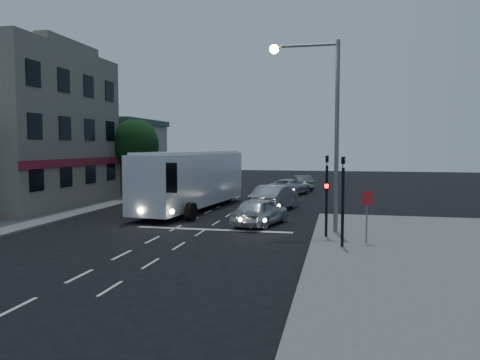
% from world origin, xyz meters
% --- Properties ---
extents(ground, '(120.00, 120.00, 0.00)m').
position_xyz_m(ground, '(0.00, 0.00, 0.00)').
color(ground, black).
extents(sidewalk_far, '(12.00, 50.00, 0.12)m').
position_xyz_m(sidewalk_far, '(-13.00, 8.00, 0.06)').
color(sidewalk_far, slate).
rests_on(sidewalk_far, ground).
extents(road_markings, '(8.00, 30.55, 0.01)m').
position_xyz_m(road_markings, '(1.29, 3.31, 0.00)').
color(road_markings, silver).
rests_on(road_markings, ground).
extents(tour_bus, '(3.98, 12.74, 3.84)m').
position_xyz_m(tour_bus, '(-1.25, 8.76, 2.08)').
color(tour_bus, silver).
rests_on(tour_bus, ground).
extents(car_suv, '(2.82, 4.70, 1.50)m').
position_xyz_m(car_suv, '(4.09, 3.80, 0.75)').
color(car_suv, silver).
rests_on(car_suv, ground).
extents(car_sedan_a, '(2.72, 5.30, 1.67)m').
position_xyz_m(car_sedan_a, '(4.06, 9.66, 0.83)').
color(car_sedan_a, '#A3A3AE').
rests_on(car_sedan_a, ground).
extents(car_sedan_b, '(2.32, 4.94, 1.39)m').
position_xyz_m(car_sedan_b, '(3.86, 14.67, 0.70)').
color(car_sedan_b, gray).
rests_on(car_sedan_b, ground).
extents(car_sedan_c, '(3.76, 5.45, 1.38)m').
position_xyz_m(car_sedan_c, '(3.95, 19.67, 0.69)').
color(car_sedan_c, '#B6B6C0').
rests_on(car_sedan_c, ground).
extents(car_extra, '(2.69, 4.46, 1.39)m').
position_xyz_m(car_extra, '(4.61, 24.39, 0.69)').
color(car_extra, gray).
rests_on(car_extra, ground).
extents(traffic_signal_main, '(0.25, 0.35, 4.10)m').
position_xyz_m(traffic_signal_main, '(7.60, 0.78, 2.42)').
color(traffic_signal_main, black).
rests_on(traffic_signal_main, sidewalk_near).
extents(traffic_signal_side, '(0.18, 0.15, 4.10)m').
position_xyz_m(traffic_signal_side, '(8.30, -1.20, 2.42)').
color(traffic_signal_side, black).
rests_on(traffic_signal_side, sidewalk_near).
extents(regulatory_sign, '(0.45, 0.12, 2.20)m').
position_xyz_m(regulatory_sign, '(9.30, -0.24, 1.60)').
color(regulatory_sign, slate).
rests_on(regulatory_sign, sidewalk_near).
extents(streetlight, '(3.32, 0.44, 9.00)m').
position_xyz_m(streetlight, '(7.34, 2.20, 5.73)').
color(streetlight, slate).
rests_on(streetlight, sidewalk_near).
extents(main_building, '(10.12, 12.00, 11.00)m').
position_xyz_m(main_building, '(-13.96, 8.00, 5.16)').
color(main_building, '#806F5E').
rests_on(main_building, sidewalk_far).
extents(low_building_north, '(9.40, 9.40, 6.50)m').
position_xyz_m(low_building_north, '(-13.50, 20.00, 3.39)').
color(low_building_north, gray).
rests_on(low_building_north, sidewalk_far).
extents(street_tree, '(4.00, 4.00, 6.20)m').
position_xyz_m(street_tree, '(-8.21, 15.02, 4.50)').
color(street_tree, black).
rests_on(street_tree, sidewalk_far).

